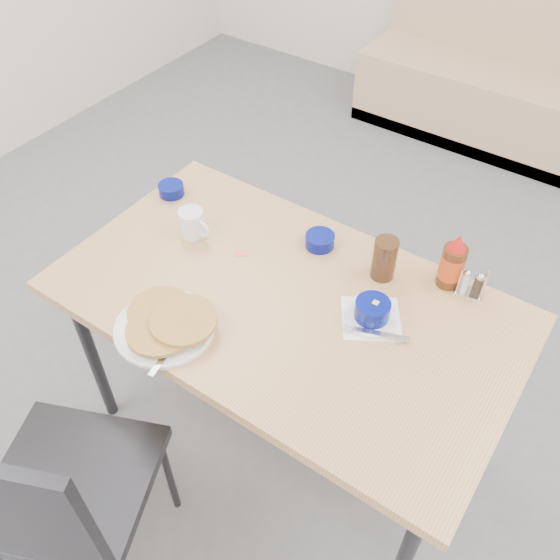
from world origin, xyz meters
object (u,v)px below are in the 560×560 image
Objects in this scene: booth_bench at (522,88)px; diner_chair at (49,498)px; condiment_caddy at (471,284)px; coffee_mug at (193,223)px; amber_tumbler at (384,259)px; creamer_bowl at (171,189)px; pancake_plate at (166,324)px; syrup_bottle at (452,263)px; butter_bowl at (320,240)px; dining_table at (285,312)px; grits_setting at (372,312)px.

diner_chair is (-0.21, -3.32, 0.22)m from booth_bench.
diner_chair reaches higher than condiment_caddy.
coffee_mug is 0.64m from amber_tumbler.
coffee_mug is at bearing -173.92° from condiment_caddy.
creamer_bowl is at bearing 89.90° from diner_chair.
booth_bench is 2.86m from pancake_plate.
condiment_caddy is 0.52× the size of syrup_bottle.
dining_table is at bearing -81.23° from butter_bowl.
pancake_plate is at bearing -49.39° from creamer_bowl.
condiment_caddy is at bearing 53.75° from grits_setting.
booth_bench is 2.28m from syrup_bottle.
amber_tumbler is 0.27m from condiment_caddy.
condiment_caddy is (0.45, -2.19, 0.45)m from booth_bench.
syrup_bottle is at bearing 39.53° from diner_chair.
dining_table is 0.83m from diner_chair.
dining_table is 13.92× the size of condiment_caddy.
amber_tumbler is at bearing 53.08° from dining_table.
amber_tumbler is 0.20m from syrup_bottle.
diner_chair is at bearing -76.53° from coffee_mug.
syrup_bottle is (0.59, 1.13, 0.28)m from diner_chair.
butter_bowl reaches higher than dining_table.
booth_bench reaches higher than coffee_mug.
diner_chair is 7.92× the size of coffee_mug.
booth_bench is 7.59× the size of grits_setting.
condiment_caddy reaches higher than butter_bowl.
condiment_caddy is (0.66, 1.13, 0.23)m from diner_chair.
syrup_bottle is (0.18, 0.08, 0.01)m from amber_tumbler.
condiment_caddy is (0.86, 0.27, -0.01)m from coffee_mug.
diner_chair reaches higher than butter_bowl.
amber_tumbler reaches higher than condiment_caddy.
butter_bowl is (0.17, 1.05, 0.22)m from diner_chair.
butter_bowl is at bearing 98.77° from dining_table.
creamer_bowl is at bearing -175.71° from amber_tumbler.
pancake_plate is 0.58m from butter_bowl.
condiment_caddy reaches higher than pancake_plate.
syrup_bottle is at bearing 10.45° from butter_bowl.
booth_bench is 13.52× the size of amber_tumbler.
booth_bench is 15.39× the size of coffee_mug.
pancake_plate is at bearing -147.64° from condiment_caddy.
pancake_plate is (-0.21, -2.82, 0.43)m from booth_bench.
diner_chair reaches higher than creamer_bowl.
dining_table is 5.60× the size of grits_setting.
booth_bench is at bearing 90.00° from dining_table.
diner_chair reaches higher than pancake_plate.
creamer_bowl is 1.08m from condiment_caddy.
syrup_bottle is (0.42, 0.08, 0.06)m from butter_bowl.
creamer_bowl is 0.59m from butter_bowl.
syrup_bottle reaches higher than creamer_bowl.
booth_bench reaches higher than dining_table.
coffee_mug is at bearing -179.57° from grits_setting.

